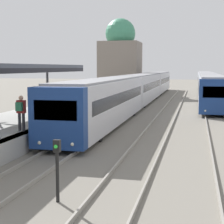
# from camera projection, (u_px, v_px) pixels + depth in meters

# --- Properties ---
(person_on_platform) EXTENTS (0.40, 0.40, 1.66)m
(person_on_platform) POSITION_uv_depth(u_px,v_px,m) (21.00, 110.00, 17.38)
(person_on_platform) COLOR #2D2D33
(person_on_platform) RESTS_ON station_platform
(train_near) EXTENTS (2.56, 51.56, 3.14)m
(train_near) POSITION_uv_depth(u_px,v_px,m) (141.00, 87.00, 41.18)
(train_near) COLOR navy
(train_near) RESTS_ON ground_plane
(train_far) EXTENTS (2.50, 49.72, 3.11)m
(train_far) POSITION_uv_depth(u_px,v_px,m) (207.00, 83.00, 52.51)
(train_far) COLOR navy
(train_far) RESTS_ON ground_plane
(signal_post_near) EXTENTS (0.20, 0.21, 1.83)m
(signal_post_near) POSITION_uv_depth(u_px,v_px,m) (57.00, 164.00, 10.69)
(signal_post_near) COLOR black
(signal_post_near) RESTS_ON ground_plane
(distant_domed_building) EXTENTS (5.58, 5.58, 10.85)m
(distant_domed_building) POSITION_uv_depth(u_px,v_px,m) (120.00, 60.00, 54.02)
(distant_domed_building) COLOR slate
(distant_domed_building) RESTS_ON ground_plane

